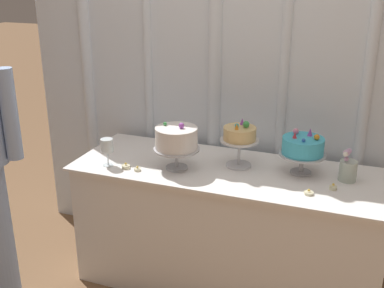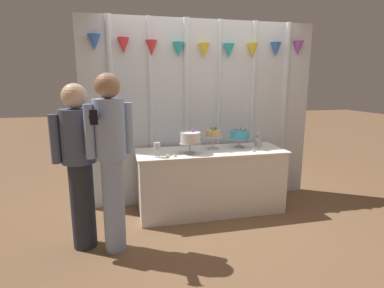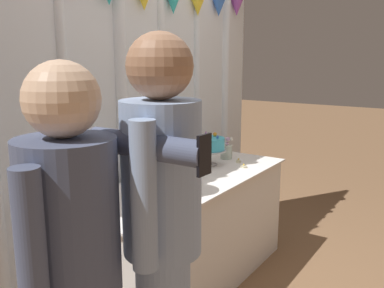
{
  "view_description": "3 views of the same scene",
  "coord_description": "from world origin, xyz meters",
  "px_view_note": "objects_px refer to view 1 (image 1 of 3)",
  "views": [
    {
      "loc": [
        0.7,
        -2.4,
        1.93
      ],
      "look_at": [
        -0.26,
        0.17,
        0.9
      ],
      "focal_mm": 44.54,
      "sensor_mm": 36.0,
      "label": 1
    },
    {
      "loc": [
        -1.07,
        -3.43,
        1.64
      ],
      "look_at": [
        -0.22,
        0.18,
        0.87
      ],
      "focal_mm": 28.29,
      "sensor_mm": 36.0,
      "label": 2
    },
    {
      "loc": [
        -2.32,
        -1.47,
        1.64
      ],
      "look_at": [
        0.07,
        0.12,
        1.03
      ],
      "focal_mm": 39.44,
      "sensor_mm": 36.0,
      "label": 3
    }
  ],
  "objects_px": {
    "flower_vase": "(348,169)",
    "tealight_near_left": "(137,169)",
    "cake_display_center": "(240,137)",
    "wine_glass": "(107,146)",
    "cake_display_leftmost": "(176,140)",
    "tealight_near_right": "(309,193)",
    "tealight_far_right": "(333,188)",
    "tealight_far_left": "(126,167)",
    "cake_table": "(227,228)",
    "cake_display_rightmost": "(303,147)"
  },
  "relations": [
    {
      "from": "cake_display_leftmost",
      "to": "cake_display_center",
      "type": "bearing_deg",
      "value": 26.65
    },
    {
      "from": "cake_display_center",
      "to": "tealight_far_left",
      "type": "relative_size",
      "value": 5.79
    },
    {
      "from": "flower_vase",
      "to": "wine_glass",
      "type": "bearing_deg",
      "value": -168.54
    },
    {
      "from": "tealight_near_left",
      "to": "tealight_near_right",
      "type": "xyz_separation_m",
      "value": [
        0.98,
        0.04,
        -0.0
      ]
    },
    {
      "from": "flower_vase",
      "to": "tealight_far_left",
      "type": "height_order",
      "value": "flower_vase"
    },
    {
      "from": "cake_display_rightmost",
      "to": "cake_display_leftmost",
      "type": "bearing_deg",
      "value": -164.77
    },
    {
      "from": "wine_glass",
      "to": "tealight_near_left",
      "type": "distance_m",
      "value": 0.23
    },
    {
      "from": "tealight_far_right",
      "to": "tealight_near_right",
      "type": "bearing_deg",
      "value": -137.77
    },
    {
      "from": "tealight_far_left",
      "to": "tealight_far_right",
      "type": "relative_size",
      "value": 1.21
    },
    {
      "from": "flower_vase",
      "to": "tealight_near_left",
      "type": "xyz_separation_m",
      "value": [
        -1.16,
        -0.29,
        -0.06
      ]
    },
    {
      "from": "cake_display_center",
      "to": "tealight_far_left",
      "type": "bearing_deg",
      "value": -156.66
    },
    {
      "from": "cake_display_rightmost",
      "to": "wine_glass",
      "type": "xyz_separation_m",
      "value": [
        -1.11,
        -0.29,
        -0.04
      ]
    },
    {
      "from": "cake_display_leftmost",
      "to": "flower_vase",
      "type": "height_order",
      "value": "cake_display_leftmost"
    },
    {
      "from": "tealight_near_left",
      "to": "tealight_near_right",
      "type": "distance_m",
      "value": 0.99
    },
    {
      "from": "cake_table",
      "to": "flower_vase",
      "type": "bearing_deg",
      "value": 6.37
    },
    {
      "from": "wine_glass",
      "to": "tealight_far_right",
      "type": "height_order",
      "value": "wine_glass"
    },
    {
      "from": "cake_display_center",
      "to": "wine_glass",
      "type": "height_order",
      "value": "cake_display_center"
    },
    {
      "from": "tealight_near_right",
      "to": "tealight_far_right",
      "type": "height_order",
      "value": "tealight_far_right"
    },
    {
      "from": "cake_display_leftmost",
      "to": "cake_display_rightmost",
      "type": "xyz_separation_m",
      "value": [
        0.7,
        0.19,
        -0.02
      ]
    },
    {
      "from": "cake_display_rightmost",
      "to": "tealight_far_right",
      "type": "height_order",
      "value": "cake_display_rightmost"
    },
    {
      "from": "cake_display_leftmost",
      "to": "tealight_far_right",
      "type": "xyz_separation_m",
      "value": [
        0.9,
        0.03,
        -0.17
      ]
    },
    {
      "from": "cake_display_center",
      "to": "tealight_near_left",
      "type": "distance_m",
      "value": 0.63
    },
    {
      "from": "tealight_far_right",
      "to": "cake_table",
      "type": "bearing_deg",
      "value": 173.41
    },
    {
      "from": "cake_table",
      "to": "tealight_near_left",
      "type": "relative_size",
      "value": 46.84
    },
    {
      "from": "flower_vase",
      "to": "tealight_near_right",
      "type": "bearing_deg",
      "value": -125.26
    },
    {
      "from": "cake_display_center",
      "to": "wine_glass",
      "type": "bearing_deg",
      "value": -160.3
    },
    {
      "from": "cake_display_rightmost",
      "to": "tealight_near_right",
      "type": "distance_m",
      "value": 0.31
    },
    {
      "from": "flower_vase",
      "to": "tealight_near_left",
      "type": "distance_m",
      "value": 1.2
    },
    {
      "from": "cake_table",
      "to": "wine_glass",
      "type": "distance_m",
      "value": 0.89
    },
    {
      "from": "cake_display_leftmost",
      "to": "tealight_far_left",
      "type": "bearing_deg",
      "value": -160.8
    },
    {
      "from": "tealight_near_left",
      "to": "flower_vase",
      "type": "bearing_deg",
      "value": 13.88
    },
    {
      "from": "tealight_far_left",
      "to": "flower_vase",
      "type": "bearing_deg",
      "value": 12.64
    },
    {
      "from": "cake_display_leftmost",
      "to": "tealight_far_right",
      "type": "bearing_deg",
      "value": 2.23
    },
    {
      "from": "flower_vase",
      "to": "cake_display_leftmost",
      "type": "bearing_deg",
      "value": -169.38
    },
    {
      "from": "tealight_far_left",
      "to": "cake_display_rightmost",
      "type": "bearing_deg",
      "value": 16.4
    },
    {
      "from": "cake_display_leftmost",
      "to": "cake_display_rightmost",
      "type": "relative_size",
      "value": 1.08
    },
    {
      "from": "cake_display_leftmost",
      "to": "flower_vase",
      "type": "relative_size",
      "value": 1.51
    },
    {
      "from": "tealight_near_left",
      "to": "wine_glass",
      "type": "bearing_deg",
      "value": 176.98
    },
    {
      "from": "cake_display_leftmost",
      "to": "tealight_far_right",
      "type": "height_order",
      "value": "cake_display_leftmost"
    },
    {
      "from": "cake_table",
      "to": "tealight_near_left",
      "type": "height_order",
      "value": "tealight_near_left"
    },
    {
      "from": "flower_vase",
      "to": "cake_table",
      "type": "bearing_deg",
      "value": -173.63
    },
    {
      "from": "cake_display_rightmost",
      "to": "tealight_far_right",
      "type": "bearing_deg",
      "value": -38.66
    },
    {
      "from": "flower_vase",
      "to": "tealight_far_left",
      "type": "bearing_deg",
      "value": -167.36
    },
    {
      "from": "cake_display_center",
      "to": "tealight_near_left",
      "type": "relative_size",
      "value": 7.2
    },
    {
      "from": "cake_display_center",
      "to": "cake_display_rightmost",
      "type": "xyz_separation_m",
      "value": [
        0.37,
        0.02,
        -0.03
      ]
    },
    {
      "from": "cake_table",
      "to": "cake_display_rightmost",
      "type": "height_order",
      "value": "cake_display_rightmost"
    },
    {
      "from": "cake_display_rightmost",
      "to": "tealight_far_left",
      "type": "height_order",
      "value": "cake_display_rightmost"
    },
    {
      "from": "cake_display_rightmost",
      "to": "tealight_far_left",
      "type": "relative_size",
      "value": 5.4
    },
    {
      "from": "cake_table",
      "to": "tealight_far_left",
      "type": "bearing_deg",
      "value": -160.45
    },
    {
      "from": "flower_vase",
      "to": "tealight_near_left",
      "type": "relative_size",
      "value": 4.81
    }
  ]
}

